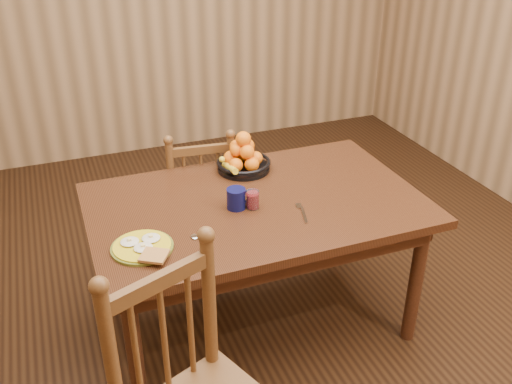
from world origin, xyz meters
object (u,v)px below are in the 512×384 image
object	(u,v)px
dining_table	(256,216)
chair_far	(200,201)
breakfast_plate	(143,247)
coffee_mug	(237,198)
fruit_bowl	(243,158)

from	to	relation	value
dining_table	chair_far	xyz separation A→B (m)	(-0.12, 0.64, -0.22)
dining_table	breakfast_plate	distance (m)	0.64
dining_table	coffee_mug	bearing A→B (deg)	-165.72
breakfast_plate	fruit_bowl	bearing A→B (deg)	40.78
dining_table	fruit_bowl	bearing A→B (deg)	80.52
chair_far	dining_table	bearing A→B (deg)	107.04
breakfast_plate	fruit_bowl	distance (m)	0.86
chair_far	fruit_bowl	bearing A→B (deg)	127.71
breakfast_plate	coffee_mug	xyz separation A→B (m)	(0.49, 0.19, 0.04)
chair_far	fruit_bowl	size ratio (longest dim) A/B	3.13
coffee_mug	fruit_bowl	bearing A→B (deg)	66.33
dining_table	chair_far	size ratio (longest dim) A/B	1.76
chair_far	coffee_mug	size ratio (longest dim) A/B	6.78
coffee_mug	fruit_bowl	world-z (taller)	fruit_bowl
chair_far	breakfast_plate	world-z (taller)	chair_far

